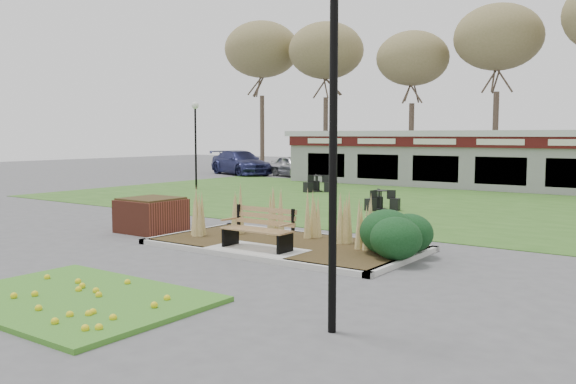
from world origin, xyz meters
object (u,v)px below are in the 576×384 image
Objects in this scene: brick_planter at (151,215)px; bistro_set_b at (317,186)px; car_black at (336,162)px; car_blue at (240,163)px; food_pavilion at (509,160)px; park_bench at (260,228)px; lamp_post_far_left at (195,126)px; bistro_set_c at (381,203)px; lamp_post_near_right at (334,69)px; car_silver at (293,166)px.

bistro_set_b is at bearing 101.68° from brick_planter.
car_blue reaches higher than car_black.
bistro_set_b is (-7.00, -6.37, -1.20)m from food_pavilion.
park_bench is 0.40× the size of lamp_post_far_left.
car_blue reaches higher than bistro_set_c.
bistro_set_b is at bearing -102.66° from car_blue.
bistro_set_c is 21.94m from car_black.
bistro_set_c is at bearing -97.42° from food_pavilion.
brick_planter is 10.17m from lamp_post_near_right.
lamp_post_far_left is at bearing 128.63° from brick_planter.
lamp_post_far_left is (-8.21, 10.27, 2.65)m from brick_planter.
brick_planter is at bearing 170.31° from park_bench.
car_silver is at bearing -156.34° from car_black.
park_bench is 27.60m from car_blue.
lamp_post_near_right is (4.19, -23.46, 2.07)m from food_pavilion.
car_blue is at bearing 117.97° from car_silver.
food_pavilion is at bearing 90.00° from park_bench.
car_silver reaches higher than park_bench.
food_pavilion is 5.73× the size of lamp_post_far_left.
car_blue reaches higher than bistro_set_b.
car_black is 0.81× the size of car_blue.
car_silver reaches higher than bistro_set_b.
food_pavilion is at bearing 34.57° from lamp_post_far_left.
lamp_post_far_left is (-16.80, 14.77, -0.42)m from lamp_post_near_right.
car_silver is (-18.04, 24.88, -2.86)m from lamp_post_near_right.
bistro_set_c is at bearing -123.39° from car_black.
brick_planter is 0.37× the size of car_silver.
bistro_set_b is at bearing 22.50° from lamp_post_far_left.
bistro_set_b is 10.37m from car_silver.
lamp_post_near_right is at bearing -41.80° from park_bench.
brick_planter is 12.86m from bistro_set_b.
bistro_set_b reaches higher than bistro_set_c.
park_bench reaches higher than bistro_set_b.
food_pavilion is (4.40, 18.96, 1.00)m from brick_planter.
bistro_set_b is 15.16m from car_black.
park_bench is at bearing 138.20° from lamp_post_near_right.
car_black is (-1.46, 15.73, -2.39)m from lamp_post_far_left.
park_bench is 0.30× the size of car_blue.
car_black is (-7.06, 13.40, 0.47)m from bistro_set_b.
car_silver is at bearing 131.31° from bistro_set_b.
food_pavilion reaches higher than car_black.
car_blue reaches higher than car_silver.
bistro_set_c is (5.59, -4.51, -0.02)m from bistro_set_b.
food_pavilion is at bearing -95.20° from car_black.
bistro_set_c is (-1.42, 8.84, -0.34)m from park_bench.
car_silver reaches higher than brick_planter.
food_pavilion is at bearing 100.13° from lamp_post_near_right.
brick_planter is 19.49m from food_pavilion.
bistro_set_c is at bearing -11.05° from lamp_post_far_left.
lamp_post_far_left reaches higher than bistro_set_c.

